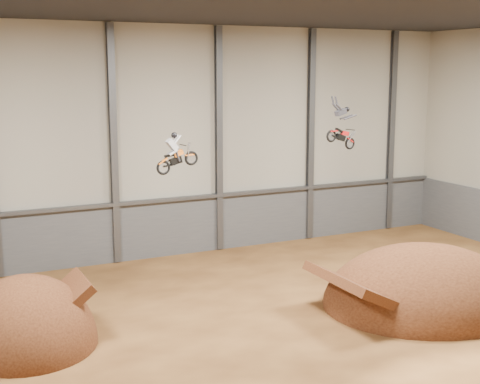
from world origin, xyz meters
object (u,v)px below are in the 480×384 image
Objects in this scene: fmx_rider_a at (179,149)px; landing_ramp at (423,304)px; takeoff_ramp at (27,344)px; fmx_rider_b at (340,124)px.

landing_ramp is at bearing -31.10° from fmx_rider_a.
takeoff_ramp is at bearing 169.20° from landing_ramp.
landing_ramp is 4.65× the size of fmx_rider_a.
fmx_rider_b is at bearing -13.51° from fmx_rider_a.
landing_ramp is at bearing -10.80° from takeoff_ramp.
landing_ramp is (18.22, -3.47, 0.00)m from takeoff_ramp.
fmx_rider_a is 0.84× the size of fmx_rider_b.
fmx_rider_a reaches higher than landing_ramp.
fmx_rider_a is at bearing 15.02° from takeoff_ramp.
fmx_rider_a reaches higher than takeoff_ramp.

